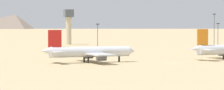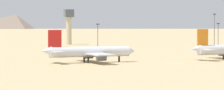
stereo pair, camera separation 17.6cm
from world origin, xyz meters
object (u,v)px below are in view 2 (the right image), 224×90
light_pole_east (214,27)px  parked_jet_red_2 (89,52)px  control_tower (69,23)px  light_pole_mid (98,34)px  light_pole_west (218,32)px

light_pole_east → parked_jet_red_2: bearing=-132.7°
control_tower → light_pole_east: size_ratio=1.14×
parked_jet_red_2 → light_pole_east: (111.68, 121.22, 6.59)m
light_pole_mid → light_pole_east: light_pole_east is taller
control_tower → parked_jet_red_2: bearing=-102.4°
parked_jet_red_2 → light_pole_west: light_pole_west is taller
light_pole_west → light_pole_mid: size_ratio=1.01×
parked_jet_red_2 → light_pole_east: bearing=44.7°
parked_jet_red_2 → light_pole_mid: light_pole_mid is taller
control_tower → light_pole_east: control_tower is taller
light_pole_west → light_pole_east: (-0.11, 4.47, 2.78)m
light_pole_mid → control_tower: bearing=93.2°
control_tower → light_pole_mid: 49.39m
control_tower → light_pole_west: size_ratio=1.62×
light_pole_east → control_tower: bearing=152.5°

